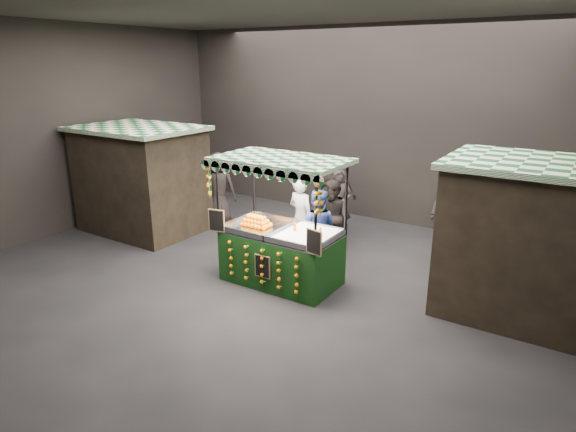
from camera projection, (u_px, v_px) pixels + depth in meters
The scene contains 12 objects.
ground at pixel (263, 284), 9.35m from camera, with size 12.00×12.00×0.00m, color black.
market_hall at pixel (260, 104), 8.33m from camera, with size 12.10×10.10×5.05m.
neighbour_stall_left at pixel (142, 179), 12.03m from camera, with size 3.00×2.20×2.60m.
neighbour_stall_right at pixel (537, 241), 7.88m from camera, with size 3.00×2.20×2.60m.
juice_stall at pixel (281, 246), 9.20m from camera, with size 2.51×1.47×2.43m.
vendor_grey at pixel (301, 219), 10.23m from camera, with size 0.77×0.60×1.85m.
vendor_blue at pixel (317, 229), 9.89m from camera, with size 0.95×0.83×1.67m.
shopper_0 at pixel (339, 205), 11.45m from camera, with size 0.74×0.65×1.71m.
shopper_1 at pixel (333, 217), 10.66m from camera, with size 0.92×0.78×1.65m.
shopper_2 at pixel (336, 195), 12.18m from camera, with size 1.06×0.48×1.77m.
shopper_3 at pixel (450, 204), 11.59m from camera, with size 1.13×1.23×1.66m.
shopper_4 at pixel (218, 189), 12.53m from camera, with size 1.09×0.93×1.90m.
Camera 1 is at (5.02, -6.89, 4.07)m, focal length 30.36 mm.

